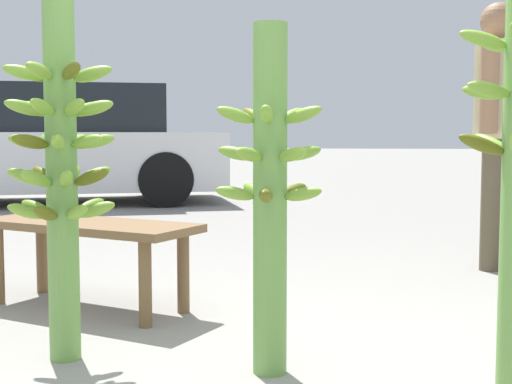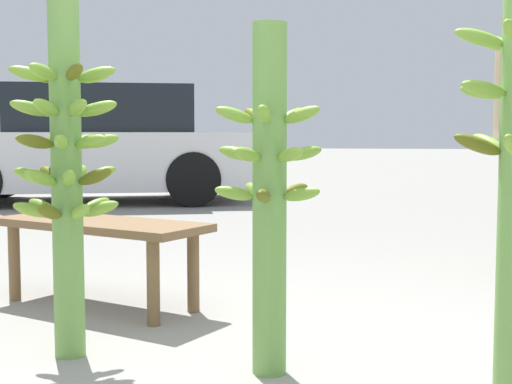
% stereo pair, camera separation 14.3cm
% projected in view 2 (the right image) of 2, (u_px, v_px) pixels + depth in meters
% --- Properties ---
extents(banana_stalk_left, '(0.42, 0.42, 1.46)m').
position_uv_depth(banana_stalk_left, '(66.00, 160.00, 2.76)').
color(banana_stalk_left, '#6B9E47').
rests_on(banana_stalk_left, ground_plane).
extents(banana_stalk_center, '(0.40, 0.41, 1.27)m').
position_uv_depth(banana_stalk_center, '(270.00, 192.00, 2.57)').
color(banana_stalk_center, '#6B9E47').
rests_on(banana_stalk_center, ground_plane).
extents(market_bench, '(1.23, 0.81, 0.44)m').
position_uv_depth(market_bench, '(100.00, 234.00, 3.61)').
color(market_bench, brown).
rests_on(market_bench, ground_plane).
extents(parked_car, '(4.40, 3.01, 1.47)m').
position_uv_depth(parked_car, '(94.00, 147.00, 9.13)').
color(parked_car, silver).
rests_on(parked_car, ground_plane).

